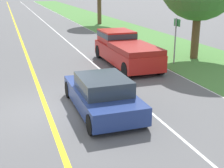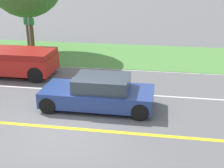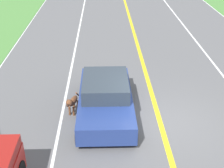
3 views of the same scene
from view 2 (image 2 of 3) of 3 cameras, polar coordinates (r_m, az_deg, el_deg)
name	(u,v)px [view 2 (image 2 of 3)]	position (r m, az deg, el deg)	size (l,w,h in m)	color
ground_plane	(68,128)	(11.07, -8.07, -8.02)	(400.00, 400.00, 0.00)	#5B5B5E
centre_divider_line	(68,128)	(11.06, -8.07, -8.00)	(0.18, 160.00, 0.01)	yellow
lane_edge_line_right	(105,69)	(17.35, -1.26, 2.82)	(0.14, 160.00, 0.01)	white
lane_dash_same_dir	(91,92)	(14.12, -3.90, -1.40)	(0.10, 160.00, 0.01)	white
grass_verge_right	(114,55)	(20.18, 0.32, 5.37)	(6.00, 160.00, 0.03)	#4C843D
ego_car	(99,93)	(12.30, -2.43, -1.66)	(1.93, 4.37, 1.31)	navy
dog	(103,86)	(13.46, -1.59, -0.35)	(0.44, 1.19, 0.77)	brown
street_sign	(30,34)	(19.20, -14.83, 8.88)	(0.11, 0.64, 2.60)	gray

